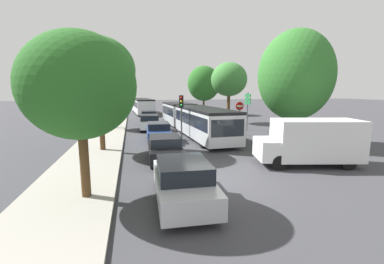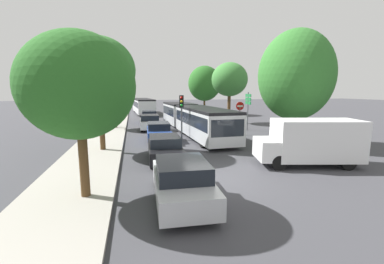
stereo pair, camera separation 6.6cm
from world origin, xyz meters
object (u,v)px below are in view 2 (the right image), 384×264
(city_bus_rear, at_px, (143,105))
(white_van, at_px, (311,141))
(queued_car_white, at_px, (150,122))
(traffic_light, at_px, (182,107))
(direction_sign_post, at_px, (248,103))
(articulated_bus, at_px, (192,117))
(queued_car_blue, at_px, (159,131))
(no_entry_sign, at_px, (240,113))
(queued_car_silver, at_px, (182,181))
(tree_left_near, at_px, (79,86))
(tree_left_far, at_px, (113,92))
(queued_car_black, at_px, (165,148))
(tree_right_near, at_px, (297,77))
(tree_right_mid, at_px, (230,80))
(tree_right_far, at_px, (205,84))
(queued_car_navy, at_px, (149,117))
(tree_left_mid, at_px, (98,72))

(city_bus_rear, distance_m, white_van, 32.79)
(queued_car_white, height_order, traffic_light, traffic_light)
(queued_car_white, relative_size, direction_sign_post, 1.19)
(articulated_bus, relative_size, queued_car_blue, 4.04)
(articulated_bus, height_order, no_entry_sign, no_entry_sign)
(queued_car_silver, relative_size, tree_left_near, 0.76)
(tree_left_far, bearing_deg, tree_left_near, -89.55)
(no_entry_sign, bearing_deg, city_bus_rear, -162.79)
(queued_car_black, xyz_separation_m, tree_left_far, (-3.40, 12.89, 2.94))
(queued_car_silver, height_order, white_van, white_van)
(articulated_bus, height_order, tree_right_near, tree_right_near)
(direction_sign_post, distance_m, tree_right_mid, 6.38)
(queued_car_silver, xyz_separation_m, white_van, (7.13, 2.87, 0.51))
(queued_car_white, height_order, tree_right_mid, tree_right_mid)
(white_van, xyz_separation_m, tree_right_mid, (2.28, 17.33, 3.77))
(queued_car_silver, distance_m, direction_sign_post, 17.03)
(queued_car_black, xyz_separation_m, tree_left_near, (-3.26, -4.31, 3.16))
(queued_car_blue, bearing_deg, tree_right_far, -22.21)
(no_entry_sign, relative_size, tree_right_far, 0.37)
(articulated_bus, height_order, traffic_light, traffic_light)
(queued_car_navy, bearing_deg, queued_car_blue, -177.61)
(articulated_bus, relative_size, queued_car_black, 4.08)
(traffic_light, bearing_deg, direction_sign_post, 128.91)
(direction_sign_post, bearing_deg, queued_car_silver, 63.09)
(tree_left_near, bearing_deg, city_bus_rear, 84.42)
(queued_car_white, distance_m, tree_right_near, 13.70)
(articulated_bus, bearing_deg, queued_car_black, -24.00)
(city_bus_rear, relative_size, tree_left_far, 2.11)
(white_van, xyz_separation_m, no_entry_sign, (0.08, 9.11, 0.64))
(articulated_bus, bearing_deg, tree_left_near, -29.59)
(articulated_bus, xyz_separation_m, city_bus_rear, (-3.53, 20.41, 0.02))
(no_entry_sign, height_order, tree_right_mid, tree_right_mid)
(queued_car_black, distance_m, queued_car_blue, 5.79)
(queued_car_white, relative_size, tree_left_mid, 0.62)
(tree_left_mid, bearing_deg, tree_right_far, 60.38)
(city_bus_rear, xyz_separation_m, tree_right_near, (9.42, -27.13, 3.20))
(city_bus_rear, relative_size, traffic_light, 3.41)
(articulated_bus, bearing_deg, queued_car_white, -125.67)
(direction_sign_post, bearing_deg, tree_right_mid, -88.33)
(queued_car_black, xyz_separation_m, queued_car_white, (-0.03, 11.57, 0.04))
(city_bus_rear, height_order, tree_right_near, tree_right_near)
(queued_car_silver, bearing_deg, city_bus_rear, 2.25)
(articulated_bus, bearing_deg, queued_car_silver, -16.89)
(city_bus_rear, distance_m, tree_left_far, 17.24)
(queued_car_black, relative_size, tree_right_far, 0.53)
(queued_car_blue, bearing_deg, white_van, -137.71)
(city_bus_rear, xyz_separation_m, tree_right_far, (9.63, -3.30, 3.33))
(tree_right_far, bearing_deg, tree_left_far, -134.21)
(no_entry_sign, relative_size, tree_left_far, 0.51)
(direction_sign_post, height_order, tree_left_near, tree_left_near)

